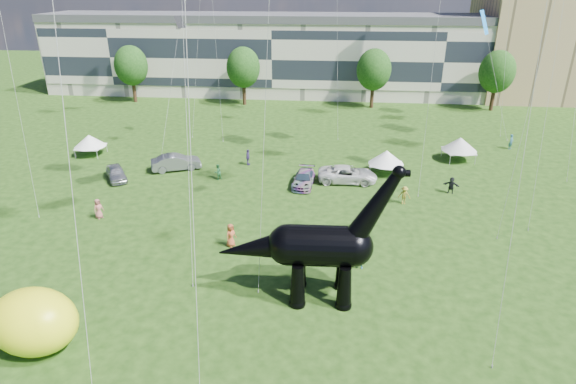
{
  "coord_description": "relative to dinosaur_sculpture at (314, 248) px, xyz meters",
  "views": [
    {
      "loc": [
        2.37,
        -21.73,
        18.2
      ],
      "look_at": [
        -0.58,
        8.0,
        5.0
      ],
      "focal_mm": 30.0,
      "sensor_mm": 36.0,
      "label": 1
    }
  ],
  "objects": [
    {
      "name": "tree_far_left",
      "position": [
        -31.44,
        49.65,
        2.82
      ],
      "size": [
        5.2,
        5.2,
        9.44
      ],
      "color": "#382314",
      "rests_on": "ground"
    },
    {
      "name": "tree_mid_left",
      "position": [
        -13.44,
        49.65,
        2.82
      ],
      "size": [
        5.2,
        5.2,
        9.44
      ],
      "color": "#382314",
      "rests_on": "ground"
    },
    {
      "name": "visitors",
      "position": [
        -3.27,
        11.35,
        -2.62
      ],
      "size": [
        54.63,
        43.48,
        1.89
      ],
      "color": "black",
      "rests_on": "ground"
    },
    {
      "name": "apartment_block",
      "position": [
        38.56,
        61.65,
        7.53
      ],
      "size": [
        28.0,
        18.0,
        22.0
      ],
      "primitive_type": "cube",
      "color": "tan",
      "rests_on": "ground"
    },
    {
      "name": "gazebo_far",
      "position": [
        14.63,
        26.44,
        -1.64
      ],
      "size": [
        4.18,
        4.18,
        2.6
      ],
      "rotation": [
        0.0,
        0.0,
        0.13
      ],
      "color": "silver",
      "rests_on": "ground"
    },
    {
      "name": "inflatable_yellow",
      "position": [
        -14.33,
        -6.21,
        -1.67
      ],
      "size": [
        4.95,
        3.96,
        3.61
      ],
      "primitive_type": "ellipsoid",
      "rotation": [
        0.0,
        0.0,
        -0.08
      ],
      "color": "#F9FF1A",
      "rests_on": "ground"
    },
    {
      "name": "car_dark",
      "position": [
        -1.77,
        17.67,
        -2.8
      ],
      "size": [
        2.19,
        4.73,
        1.34
      ],
      "primitive_type": "imported",
      "rotation": [
        0.0,
        0.0,
        -0.07
      ],
      "color": "#595960",
      "rests_on": "ground"
    },
    {
      "name": "tree_mid_right",
      "position": [
        6.56,
        49.65,
        2.82
      ],
      "size": [
        5.2,
        5.2,
        9.44
      ],
      "color": "#382314",
      "rests_on": "ground"
    },
    {
      "name": "ground",
      "position": [
        -1.44,
        -3.35,
        -3.47
      ],
      "size": [
        220.0,
        220.0,
        0.0
      ],
      "primitive_type": "plane",
      "color": "#16330C",
      "rests_on": "ground"
    },
    {
      "name": "car_white",
      "position": [
        2.42,
        18.93,
        -2.67
      ],
      "size": [
        5.77,
        2.69,
        1.6
      ],
      "primitive_type": "imported",
      "rotation": [
        0.0,
        0.0,
        1.58
      ],
      "color": "silver",
      "rests_on": "ground"
    },
    {
      "name": "car_silver",
      "position": [
        -20.38,
        17.27,
        -2.77
      ],
      "size": [
        3.59,
        4.37,
        1.4
      ],
      "primitive_type": "imported",
      "rotation": [
        0.0,
        0.0,
        0.56
      ],
      "color": "#A7A8AC",
      "rests_on": "ground"
    },
    {
      "name": "gazebo_left",
      "position": [
        -26.31,
        24.04,
        -1.79
      ],
      "size": [
        3.5,
        3.5,
        2.39
      ],
      "rotation": [
        0.0,
        0.0,
        0.02
      ],
      "color": "white",
      "rests_on": "ground"
    },
    {
      "name": "dinosaur_sculpture",
      "position": [
        0.0,
        0.0,
        0.0
      ],
      "size": [
        11.23,
        3.17,
        9.19
      ],
      "rotation": [
        0.0,
        0.0,
        0.04
      ],
      "color": "black",
      "rests_on": "ground"
    },
    {
      "name": "terrace_row",
      "position": [
        -9.44,
        58.65,
        2.53
      ],
      "size": [
        78.0,
        11.0,
        12.0
      ],
      "primitive_type": "cube",
      "color": "beige",
      "rests_on": "ground"
    },
    {
      "name": "car_grey",
      "position": [
        -15.29,
        20.49,
        -2.64
      ],
      "size": [
        5.35,
        3.63,
        1.67
      ],
      "primitive_type": "imported",
      "rotation": [
        0.0,
        0.0,
        1.98
      ],
      "color": "slate",
      "rests_on": "ground"
    },
    {
      "name": "tree_far_right",
      "position": [
        24.56,
        49.65,
        2.82
      ],
      "size": [
        5.2,
        5.2,
        9.44
      ],
      "color": "#382314",
      "rests_on": "ground"
    },
    {
      "name": "gazebo_near",
      "position": [
        6.32,
        21.59,
        -1.73
      ],
      "size": [
        4.39,
        4.39,
        2.48
      ],
      "rotation": [
        0.0,
        0.0,
        -0.28
      ],
      "color": "white",
      "rests_on": "ground"
    }
  ]
}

